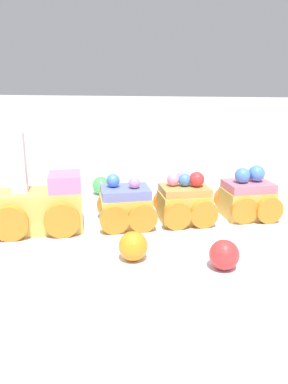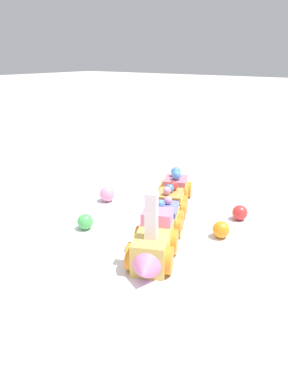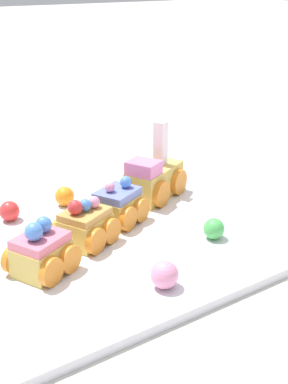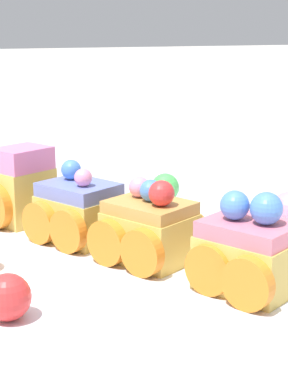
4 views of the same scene
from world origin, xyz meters
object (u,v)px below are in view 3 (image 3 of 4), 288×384
(cake_car_caramel, at_px, (85,226))
(gumball_orange, at_px, (65,196))
(gumball_pink, at_px, (164,275))
(gumball_red, at_px, (9,211))
(gumball_green, at_px, (214,229))
(cake_train_locomotive, at_px, (157,178))
(cake_car_blueberry, at_px, (118,206))
(cake_car_strawberry, at_px, (41,253))

(cake_car_caramel, relative_size, gumball_orange, 3.02)
(gumball_pink, height_order, gumball_red, gumball_pink)
(gumball_green, bearing_deg, gumball_red, 134.49)
(cake_train_locomotive, bearing_deg, cake_car_blueberry, -180.00)
(cake_car_caramel, relative_size, gumball_green, 3.13)
(gumball_pink, bearing_deg, cake_car_blueberry, 74.86)
(cake_car_strawberry, bearing_deg, cake_car_caramel, -0.02)
(cake_car_strawberry, bearing_deg, cake_car_blueberry, -0.02)
(cake_train_locomotive, height_order, cake_car_blueberry, cake_train_locomotive)
(cake_car_caramel, bearing_deg, cake_car_strawberry, 179.98)
(cake_car_caramel, bearing_deg, cake_train_locomotive, -0.01)
(gumball_orange, bearing_deg, cake_train_locomotive, -18.29)
(cake_car_strawberry, relative_size, gumball_pink, 2.75)
(cake_train_locomotive, xyz_separation_m, cake_car_caramel, (-0.17, -0.08, -0.01))
(cake_car_blueberry, height_order, cake_car_strawberry, cake_car_strawberry)
(gumball_red, bearing_deg, gumball_pink, -73.60)
(cake_car_blueberry, relative_size, cake_car_caramel, 1.00)
(cake_train_locomotive, height_order, cake_car_strawberry, cake_train_locomotive)
(cake_car_blueberry, height_order, gumball_pink, cake_car_blueberry)
(cake_car_strawberry, height_order, gumball_red, cake_car_strawberry)
(cake_car_blueberry, bearing_deg, gumball_pink, -129.98)
(cake_car_strawberry, xyz_separation_m, gumball_orange, (0.11, 0.16, -0.01))
(cake_train_locomotive, relative_size, cake_car_caramel, 1.55)
(cake_train_locomotive, height_order, gumball_orange, cake_train_locomotive)
(gumball_orange, bearing_deg, gumball_green, -61.51)
(cake_train_locomotive, bearing_deg, gumball_orange, 136.86)
(gumball_orange, height_order, gumball_red, same)
(cake_car_blueberry, xyz_separation_m, gumball_red, (-0.12, 0.09, -0.01))
(gumball_orange, xyz_separation_m, gumball_red, (-0.09, -0.00, -0.00))
(gumball_orange, relative_size, gumball_pink, 0.91)
(cake_train_locomotive, bearing_deg, cake_car_strawberry, 179.99)
(cake_car_blueberry, xyz_separation_m, gumball_orange, (-0.04, 0.09, -0.01))
(gumball_red, bearing_deg, cake_car_blueberry, -35.30)
(cake_car_strawberry, relative_size, gumball_red, 3.09)
(cake_train_locomotive, bearing_deg, gumball_green, -123.23)
(gumball_green, distance_m, gumball_pink, 0.14)
(cake_car_strawberry, distance_m, gumball_green, 0.23)
(gumball_orange, relative_size, gumball_red, 1.02)
(cake_car_blueberry, height_order, gumball_red, cake_car_blueberry)
(cake_car_caramel, distance_m, gumball_orange, 0.13)
(cake_car_caramel, bearing_deg, gumball_green, -55.21)
(gumball_pink, xyz_separation_m, gumball_red, (-0.08, 0.26, -0.00))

